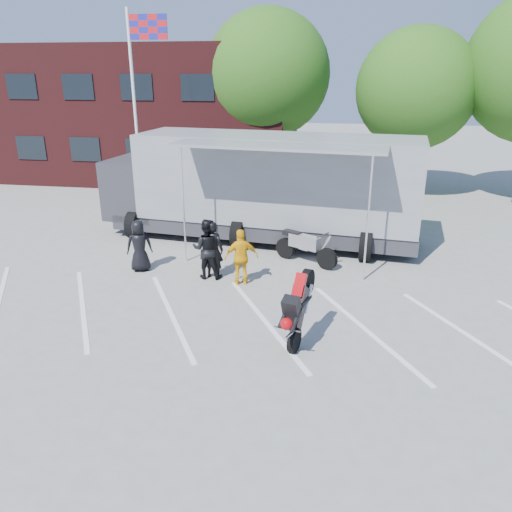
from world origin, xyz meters
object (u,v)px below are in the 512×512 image
(tree_mid, at_px, (416,89))
(spectator_leather_c, at_px, (207,249))
(flagpole, at_px, (139,89))
(stunt_bike_rider, at_px, (303,339))
(spectator_hivis, at_px, (241,257))
(transporter_truck, at_px, (263,240))
(spectator_leather_b, at_px, (213,250))
(tree_left, at_px, (267,74))
(parked_motorcycle, at_px, (305,263))
(spectator_leather_a, at_px, (139,246))

(tree_mid, distance_m, spectator_leather_c, 14.04)
(flagpole, height_order, stunt_bike_rider, flagpole)
(stunt_bike_rider, bearing_deg, spectator_hivis, 140.31)
(transporter_truck, height_order, spectator_leather_c, transporter_truck)
(tree_mid, bearing_deg, spectator_leather_b, -120.31)
(spectator_leather_b, bearing_deg, transporter_truck, -96.34)
(spectator_hivis, bearing_deg, tree_mid, -136.39)
(tree_left, height_order, spectator_leather_b, tree_left)
(flagpole, relative_size, transporter_truck, 0.68)
(parked_motorcycle, bearing_deg, spectator_leather_a, 135.53)
(flagpole, relative_size, tree_mid, 1.04)
(flagpole, bearing_deg, spectator_leather_a, -70.93)
(tree_mid, height_order, transporter_truck, tree_mid)
(tree_mid, distance_m, spectator_leather_b, 13.93)
(parked_motorcycle, distance_m, spectator_leather_a, 5.19)
(tree_left, relative_size, spectator_leather_c, 4.83)
(tree_mid, bearing_deg, parked_motorcycle, -112.55)
(parked_motorcycle, bearing_deg, spectator_hivis, 168.21)
(parked_motorcycle, relative_size, spectator_leather_a, 1.44)
(spectator_leather_b, bearing_deg, tree_mid, -112.82)
(flagpole, relative_size, spectator_hivis, 4.90)
(tree_mid, height_order, parked_motorcycle, tree_mid)
(stunt_bike_rider, bearing_deg, spectator_leather_a, 162.63)
(flagpole, bearing_deg, spectator_leather_c, -56.36)
(parked_motorcycle, relative_size, spectator_hivis, 1.40)
(parked_motorcycle, height_order, spectator_leather_a, spectator_leather_a)
(transporter_truck, height_order, parked_motorcycle, transporter_truck)
(spectator_hivis, bearing_deg, parked_motorcycle, -151.54)
(stunt_bike_rider, height_order, spectator_leather_c, spectator_leather_c)
(tree_left, relative_size, transporter_truck, 0.74)
(tree_mid, bearing_deg, stunt_bike_rider, -104.54)
(flagpole, height_order, spectator_leather_c, flagpole)
(stunt_bike_rider, bearing_deg, parked_motorcycle, 108.96)
(spectator_leather_a, xyz_separation_m, spectator_leather_b, (2.33, -0.15, 0.07))
(tree_mid, relative_size, spectator_hivis, 4.70)
(flagpole, height_order, parked_motorcycle, flagpole)
(parked_motorcycle, bearing_deg, flagpole, 84.77)
(transporter_truck, xyz_separation_m, spectator_hivis, (0.01, -4.03, 0.82))
(tree_mid, xyz_separation_m, parked_motorcycle, (-4.12, -9.93, -4.94))
(transporter_truck, bearing_deg, flagpole, 159.05)
(tree_left, distance_m, parked_motorcycle, 12.60)
(parked_motorcycle, relative_size, spectator_leather_b, 1.33)
(spectator_leather_a, height_order, spectator_leather_b, spectator_leather_b)
(spectator_leather_a, bearing_deg, tree_left, -123.01)
(flagpole, height_order, spectator_leather_a, flagpole)
(transporter_truck, distance_m, spectator_leather_b, 3.88)
(flagpole, xyz_separation_m, tree_left, (4.24, 6.00, 0.51))
(spectator_leather_a, relative_size, spectator_leather_c, 0.89)
(flagpole, height_order, transporter_truck, flagpole)
(tree_left, xyz_separation_m, parked_motorcycle, (2.88, -10.93, -5.57))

